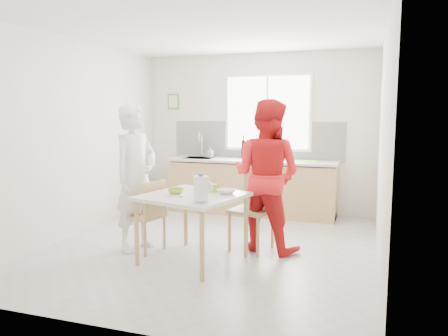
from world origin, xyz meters
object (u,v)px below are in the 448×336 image
(bowl_green, at_px, (176,191))
(wine_bottle_b, at_px, (257,150))
(dining_table, at_px, (193,202))
(bowl_white, at_px, (227,191))
(milk_jug, at_px, (201,188))
(person_white, at_px, (136,178))
(person_red, at_px, (266,176))
(wine_bottle_a, at_px, (243,149))
(chair_far, at_px, (254,205))
(chair_left, at_px, (148,213))

(bowl_green, bearing_deg, wine_bottle_b, 84.31)
(dining_table, height_order, bowl_white, bowl_white)
(milk_jug, height_order, wine_bottle_b, wine_bottle_b)
(person_white, relative_size, bowl_white, 8.51)
(person_white, xyz_separation_m, bowl_green, (0.64, -0.21, -0.10))
(person_red, bearing_deg, wine_bottle_a, -52.18)
(chair_far, bearing_deg, person_white, -145.85)
(person_white, xyz_separation_m, person_red, (1.53, 0.50, 0.03))
(person_white, bearing_deg, wine_bottle_a, -1.79)
(dining_table, bearing_deg, chair_far, 52.94)
(dining_table, relative_size, wine_bottle_a, 3.85)
(person_red, height_order, bowl_green, person_red)
(person_white, distance_m, milk_jug, 1.22)
(chair_left, bearing_deg, bowl_white, 104.27)
(chair_left, distance_m, wine_bottle_b, 2.71)
(person_red, distance_m, bowl_green, 1.15)
(person_white, relative_size, person_red, 0.97)
(chair_left, xyz_separation_m, wine_bottle_a, (0.51, 2.47, 0.59))
(wine_bottle_a, bearing_deg, person_white, -105.88)
(dining_table, height_order, wine_bottle_a, wine_bottle_a)
(dining_table, height_order, person_white, person_white)
(chair_left, distance_m, person_white, 0.46)
(person_red, distance_m, bowl_white, 0.65)
(dining_table, relative_size, bowl_white, 5.78)
(bowl_green, bearing_deg, milk_jug, -37.69)
(wine_bottle_a, bearing_deg, milk_jug, -82.37)
(chair_far, height_order, wine_bottle_a, wine_bottle_a)
(bowl_white, distance_m, wine_bottle_b, 2.57)
(milk_jug, relative_size, wine_bottle_b, 0.92)
(person_red, height_order, wine_bottle_a, person_red)
(chair_left, height_order, chair_far, chair_far)
(person_white, xyz_separation_m, milk_jug, (1.09, -0.56, 0.02))
(person_red, bearing_deg, milk_jug, 81.24)
(person_white, bearing_deg, chair_left, -90.00)
(chair_left, relative_size, bowl_white, 4.14)
(person_white, height_order, milk_jug, person_white)
(person_red, bearing_deg, person_white, 32.04)
(bowl_white, xyz_separation_m, wine_bottle_a, (-0.50, 2.46, 0.27))
(chair_far, bearing_deg, dining_table, -112.97)
(milk_jug, bearing_deg, wine_bottle_b, 107.50)
(person_white, bearing_deg, milk_jug, -103.17)
(milk_jug, distance_m, wine_bottle_b, 3.07)
(milk_jug, bearing_deg, chair_far, 88.66)
(chair_far, bearing_deg, wine_bottle_b, 117.52)
(person_white, xyz_separation_m, bowl_white, (1.19, -0.04, -0.10))
(bowl_green, distance_m, milk_jug, 0.58)
(milk_jug, bearing_deg, bowl_green, 156.40)
(wine_bottle_a, bearing_deg, person_red, -66.28)
(wine_bottle_a, xyz_separation_m, wine_bottle_b, (0.22, 0.08, -0.01))
(dining_table, relative_size, chair_left, 1.40)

